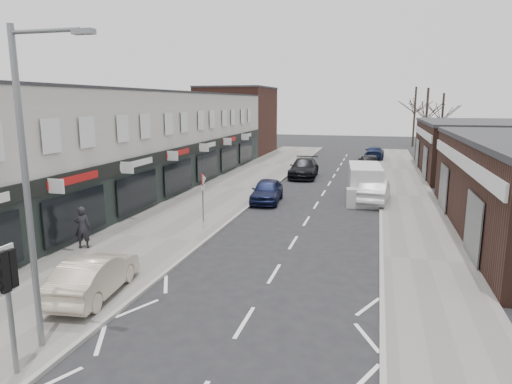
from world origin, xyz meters
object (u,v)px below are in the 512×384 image
Objects in this scene: pedestrian at (82,227)px; parked_car_right_a at (374,191)px; white_van at (365,183)px; warning_sign at (203,183)px; street_lamp at (31,175)px; parked_car_right_b at (369,162)px; sedan_on_pavement at (94,275)px; traffic_light at (6,281)px; parked_car_left_b at (304,168)px; parked_car_right_c at (374,153)px; parked_car_left_a at (267,191)px.

pedestrian is 0.39× the size of parked_car_right_a.
warning_sign is at bearing -137.37° from white_van.
parked_car_right_b is (7.37, 34.36, -3.80)m from street_lamp.
warning_sign reaches higher than sedan_on_pavement.
traffic_light is at bearing 97.30° from pedestrian.
pedestrian is 0.33× the size of parked_car_left_b.
street_lamp reaches higher than parked_car_right_c.
white_van reaches higher than parked_car_left_a.
parked_car_left_b is (2.75, 26.19, 0.01)m from sedan_on_pavement.
warning_sign is at bearing -97.50° from sedan_on_pavement.
parked_car_right_a is at bearing 41.55° from warning_sign.
parked_car_right_b is (-0.66, 13.88, 0.04)m from parked_car_right_a.
warning_sign is 0.46× the size of white_van.
parked_car_right_c is (0.43, 9.39, -0.09)m from parked_car_right_b.
street_lamp is 4.99m from sedan_on_pavement.
parked_car_right_b is at bearing 69.63° from warning_sign.
pedestrian is 17.87m from parked_car_right_a.
traffic_light is 1.68× the size of pedestrian.
pedestrian is (-4.22, 8.55, -1.37)m from traffic_light.
traffic_light is at bearing -84.12° from street_lamp.
sedan_on_pavement is at bearing -90.28° from warning_sign.
parked_car_left_b reaches higher than parked_car_right_c.
parked_car_left_a is at bearing 86.59° from traffic_light.
white_van reaches higher than parked_car_right_c.
sedan_on_pavement is at bearing 72.19° from parked_car_right_b.
sedan_on_pavement is at bearing -98.81° from parked_car_left_b.
parked_car_left_a is (1.32, 18.92, -3.88)m from street_lamp.
traffic_light is at bearing -96.45° from parked_car_left_b.
street_lamp is 13.04m from warning_sign.
white_van is 1.18× the size of parked_car_right_c.
sedan_on_pavement is 32.24m from parked_car_right_b.
parked_car_right_a is 0.95× the size of parked_car_right_c.
warning_sign reaches higher than white_van.
street_lamp is 1.44× the size of parked_car_left_b.
parked_car_left_a is 0.91× the size of parked_car_right_a.
parked_car_right_c is at bearing 65.50° from parked_car_left_b.
white_van reaches higher than parked_car_left_b.
pedestrian is at bearing -122.31° from warning_sign.
street_lamp is 1.35× the size of white_van.
traffic_light reaches higher than sedan_on_pavement.
white_van is 1.36× the size of parked_car_left_a.
street_lamp is (-0.13, 1.22, 2.20)m from traffic_light.
traffic_light is 20.24m from parked_car_left_a.
warning_sign reaches higher than parked_car_left_a.
parked_car_right_c is at bearing 84.01° from white_van.
parked_car_right_a is (0.66, -1.05, -0.28)m from white_van.
street_lamp is at bearing 74.55° from parked_car_right_b.
traffic_light is at bearing -112.51° from white_van.
warning_sign is at bearing 46.67° from parked_car_right_a.
parked_car_right_a reaches higher than parked_car_left_a.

